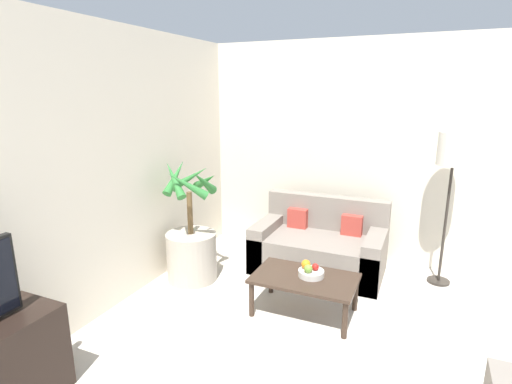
% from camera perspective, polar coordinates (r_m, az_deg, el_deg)
% --- Properties ---
extents(wall_back, '(8.05, 0.06, 2.70)m').
position_cam_1_polar(wall_back, '(5.06, 29.14, 4.07)').
color(wall_back, beige).
rests_on(wall_back, ground_plane).
extents(potted_palm, '(0.64, 0.65, 1.37)m').
position_cam_1_polar(potted_palm, '(4.57, -9.21, -7.62)').
color(potted_palm, '#ADA393').
rests_on(potted_palm, ground_plane).
extents(sofa_loveseat, '(1.49, 0.85, 0.84)m').
position_cam_1_polar(sofa_loveseat, '(4.84, 9.04, -7.80)').
color(sofa_loveseat, gray).
rests_on(sofa_loveseat, ground_plane).
extents(floor_lamp, '(0.33, 0.33, 1.68)m').
position_cam_1_polar(floor_lamp, '(4.63, 26.39, 4.61)').
color(floor_lamp, '#2D2823').
rests_on(floor_lamp, ground_plane).
extents(coffee_table, '(0.97, 0.59, 0.38)m').
position_cam_1_polar(coffee_table, '(3.91, 6.96, -12.56)').
color(coffee_table, '#38281E').
rests_on(coffee_table, ground_plane).
extents(fruit_bowl, '(0.25, 0.25, 0.06)m').
position_cam_1_polar(fruit_bowl, '(3.89, 7.88, -11.43)').
color(fruit_bowl, beige).
rests_on(fruit_bowl, coffee_table).
extents(apple_red, '(0.07, 0.07, 0.07)m').
position_cam_1_polar(apple_red, '(3.88, 8.47, -10.54)').
color(apple_red, red).
rests_on(apple_red, fruit_bowl).
extents(apple_green, '(0.08, 0.08, 0.08)m').
position_cam_1_polar(apple_green, '(3.82, 7.47, -10.80)').
color(apple_green, olive).
rests_on(apple_green, fruit_bowl).
extents(orange_fruit, '(0.09, 0.09, 0.09)m').
position_cam_1_polar(orange_fruit, '(3.90, 7.14, -10.19)').
color(orange_fruit, orange).
rests_on(orange_fruit, fruit_bowl).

